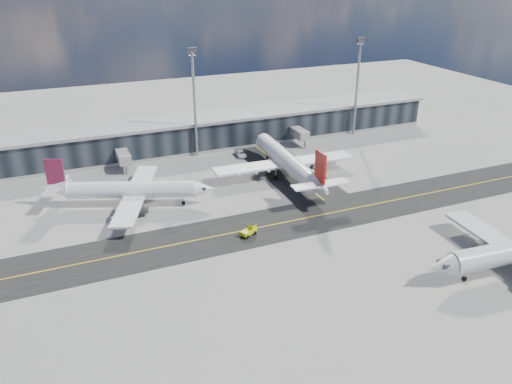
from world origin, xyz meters
TOP-DOWN VIEW (x-y plane):
  - ground at (0.00, 0.00)m, footprint 300.00×300.00m
  - taxiway_lanes at (3.91, 10.74)m, footprint 180.00×63.00m
  - terminal_concourse at (0.04, 54.93)m, footprint 152.00×19.80m
  - floodlight_masts at (0.00, 48.00)m, footprint 102.50×0.70m
  - airliner_af at (-22.27, 24.25)m, footprint 35.60×30.79m
  - airliner_redtail at (16.09, 25.03)m, footprint 36.05×42.32m
  - baggage_tug at (-3.14, 2.02)m, footprint 3.61×2.80m
  - service_van at (10.88, 43.21)m, footprint 2.80×5.40m

SIDE VIEW (x-z plane):
  - ground at x=0.00m, z-range 0.00..0.00m
  - taxiway_lanes at x=3.91m, z-range -0.01..0.03m
  - service_van at x=10.88m, z-range 0.00..1.45m
  - baggage_tug at x=-3.14m, z-range 0.00..2.05m
  - airliner_af at x=-22.27m, z-range -1.85..9.07m
  - terminal_concourse at x=0.04m, z-range -0.31..8.49m
  - airliner_redtail at x=16.09m, z-range -2.13..10.41m
  - floodlight_masts at x=0.00m, z-range 1.16..30.06m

